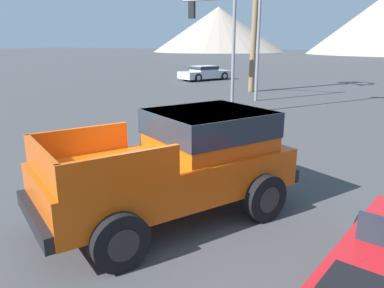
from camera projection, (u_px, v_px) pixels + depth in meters
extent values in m
plane|color=#424244|center=(167.00, 214.00, 7.01)|extent=(320.00, 320.00, 0.00)
cube|color=#CC4C0C|center=(168.00, 174.00, 6.67)|extent=(3.98, 4.83, 0.69)
cube|color=#CC4C0C|center=(209.00, 130.00, 6.96)|extent=(2.56, 2.61, 0.72)
cube|color=#1E2833|center=(209.00, 123.00, 6.93)|extent=(2.61, 2.66, 0.46)
cube|color=#CC4C0C|center=(80.00, 141.00, 6.60)|extent=(0.99, 1.57, 0.48)
cube|color=#CC4C0C|center=(123.00, 171.00, 5.09)|extent=(0.99, 1.57, 0.48)
cube|color=#CC4C0C|center=(41.00, 163.00, 5.39)|extent=(1.65, 1.04, 0.48)
cube|color=black|center=(261.00, 164.00, 7.95)|extent=(1.73, 1.13, 0.24)
cube|color=black|center=(35.00, 218.00, 5.51)|extent=(1.73, 1.13, 0.24)
cylinder|color=black|center=(199.00, 167.00, 8.33)|extent=(0.70, 0.89, 0.86)
cylinder|color=#232326|center=(199.00, 167.00, 8.33)|extent=(0.52, 0.57, 0.47)
cylinder|color=black|center=(263.00, 197.00, 6.70)|extent=(0.70, 0.89, 0.86)
cylinder|color=#232326|center=(263.00, 197.00, 6.70)|extent=(0.52, 0.57, 0.47)
cylinder|color=black|center=(75.00, 194.00, 6.85)|extent=(0.70, 0.89, 0.86)
cylinder|color=#232326|center=(75.00, 194.00, 6.85)|extent=(0.52, 0.57, 0.47)
cylinder|color=black|center=(119.00, 241.00, 5.23)|extent=(0.70, 0.89, 0.86)
cylinder|color=#232326|center=(119.00, 241.00, 5.23)|extent=(0.52, 0.57, 0.47)
cylinder|color=black|center=(363.00, 235.00, 5.60)|extent=(0.36, 0.66, 0.63)
cylinder|color=#9E9EA3|center=(363.00, 235.00, 5.60)|extent=(0.31, 0.39, 0.35)
cube|color=#B7BABF|center=(205.00, 74.00, 31.53)|extent=(3.70, 4.77, 0.58)
cube|color=#B7BABF|center=(204.00, 68.00, 31.33)|extent=(2.27, 2.39, 0.43)
cube|color=#1E2833|center=(204.00, 68.00, 31.32)|extent=(2.32, 2.44, 0.26)
cylinder|color=black|center=(211.00, 75.00, 33.02)|extent=(0.52, 0.70, 0.67)
cylinder|color=#9E9EA3|center=(211.00, 75.00, 33.02)|extent=(0.38, 0.44, 0.37)
cylinder|color=black|center=(224.00, 76.00, 31.69)|extent=(0.52, 0.70, 0.67)
cylinder|color=#9E9EA3|center=(224.00, 76.00, 31.69)|extent=(0.38, 0.44, 0.37)
cylinder|color=black|center=(186.00, 76.00, 31.45)|extent=(0.52, 0.70, 0.67)
cylinder|color=#9E9EA3|center=(186.00, 76.00, 31.45)|extent=(0.38, 0.44, 0.37)
cylinder|color=black|center=(198.00, 78.00, 30.12)|extent=(0.52, 0.70, 0.67)
cylinder|color=#9E9EA3|center=(198.00, 78.00, 30.12)|extent=(0.38, 0.44, 0.37)
cylinder|color=slate|center=(258.00, 48.00, 19.81)|extent=(0.16, 0.16, 5.59)
cube|color=black|center=(192.00, 10.00, 20.87)|extent=(0.34, 0.26, 0.90)
sphere|color=red|center=(193.00, 5.00, 20.93)|extent=(0.20, 0.20, 0.20)
sphere|color=orange|center=(193.00, 10.00, 21.00)|extent=(0.20, 0.20, 0.20)
sphere|color=green|center=(193.00, 15.00, 21.07)|extent=(0.20, 0.20, 0.20)
cylinder|color=slate|center=(234.00, 20.00, 15.65)|extent=(0.14, 0.14, 8.00)
cylinder|color=brown|center=(255.00, 23.00, 23.36)|extent=(0.36, 0.79, 8.51)
cone|color=gray|center=(218.00, 29.00, 122.12)|extent=(42.58, 42.58, 14.13)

